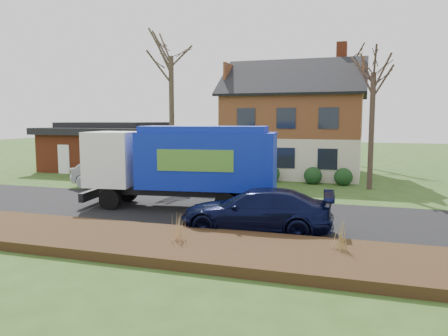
% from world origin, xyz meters
% --- Properties ---
extents(ground, '(120.00, 120.00, 0.00)m').
position_xyz_m(ground, '(0.00, 0.00, 0.00)').
color(ground, '#2C4617').
rests_on(ground, ground).
extents(road, '(80.00, 7.00, 0.02)m').
position_xyz_m(road, '(0.00, 0.00, 0.01)').
color(road, black).
rests_on(road, ground).
extents(mulch_verge, '(80.00, 3.50, 0.30)m').
position_xyz_m(mulch_verge, '(0.00, -5.30, 0.15)').
color(mulch_verge, black).
rests_on(mulch_verge, ground).
extents(main_house, '(12.95, 8.95, 9.26)m').
position_xyz_m(main_house, '(1.49, 13.91, 4.03)').
color(main_house, beige).
rests_on(main_house, ground).
extents(ranch_house, '(9.80, 8.20, 3.70)m').
position_xyz_m(ranch_house, '(-12.00, 13.00, 1.81)').
color(ranch_house, brown).
rests_on(ranch_house, ground).
extents(garbage_truck, '(8.74, 3.34, 3.65)m').
position_xyz_m(garbage_truck, '(-0.79, 0.54, 2.11)').
color(garbage_truck, black).
rests_on(garbage_truck, ground).
extents(silver_sedan, '(5.07, 3.07, 1.58)m').
position_xyz_m(silver_sedan, '(-6.94, 3.98, 0.79)').
color(silver_sedan, '#B6B7BE').
rests_on(silver_sedan, ground).
extents(navy_wagon, '(5.48, 2.63, 1.54)m').
position_xyz_m(navy_wagon, '(3.22, -2.53, 0.77)').
color(navy_wagon, black).
rests_on(navy_wagon, ground).
extents(tree_front_west, '(3.78, 3.78, 11.23)m').
position_xyz_m(tree_front_west, '(-5.61, 9.72, 9.25)').
color(tree_front_west, '#423627').
rests_on(tree_front_west, ground).
extents(tree_front_east, '(3.34, 3.34, 9.29)m').
position_xyz_m(tree_front_east, '(7.09, 8.60, 7.55)').
color(tree_front_east, '#402F26').
rests_on(tree_front_east, ground).
extents(tree_back, '(3.56, 3.56, 11.28)m').
position_xyz_m(tree_back, '(5.37, 22.74, 9.40)').
color(tree_back, '#382A22').
rests_on(tree_back, ground).
extents(grass_clump_mid, '(0.32, 0.26, 0.88)m').
position_xyz_m(grass_clump_mid, '(1.53, -5.33, 0.74)').
color(grass_clump_mid, tan).
rests_on(grass_clump_mid, mulch_verge).
extents(grass_clump_east, '(0.33, 0.27, 0.82)m').
position_xyz_m(grass_clump_east, '(6.22, -4.78, 0.71)').
color(grass_clump_east, olive).
rests_on(grass_clump_east, mulch_verge).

